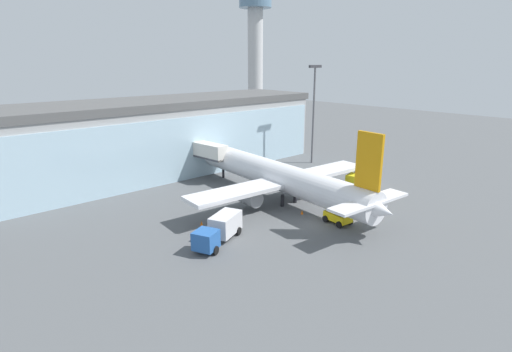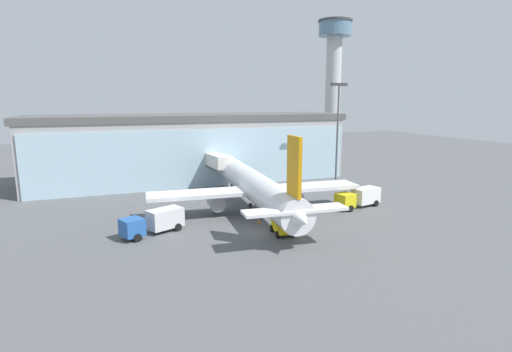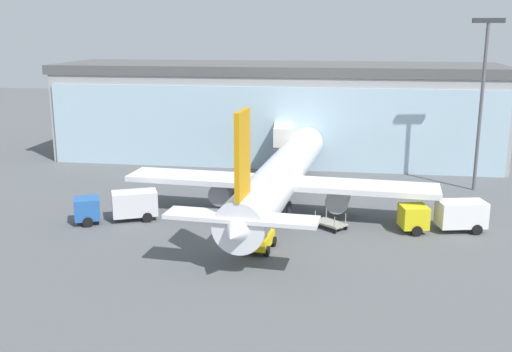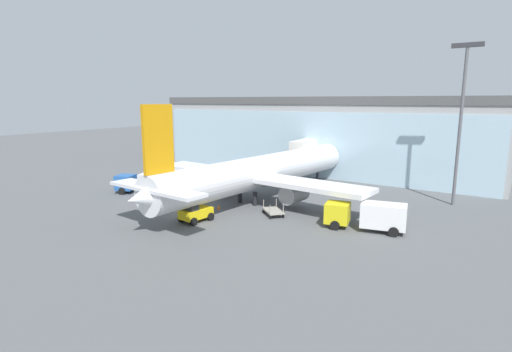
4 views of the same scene
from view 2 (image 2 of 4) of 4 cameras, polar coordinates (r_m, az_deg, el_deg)
ground at (r=47.02m, az=0.51°, el=-8.00°), size 240.00×240.00×0.00m
terminal_building at (r=77.55m, az=-9.13°, el=4.08°), size 58.54×17.03×12.52m
jet_bridge at (r=70.83m, az=-6.42°, el=2.24°), size 3.12×12.51×6.09m
control_tower at (r=126.80m, az=11.02°, el=14.68°), size 10.07×10.07×38.45m
apron_light_mast at (r=72.69m, az=11.59°, el=7.12°), size 3.20×0.40×18.09m
airplane at (r=55.02m, az=-0.22°, el=-1.47°), size 29.29×36.91×11.62m
catering_truck at (r=47.54m, az=-14.25°, el=-6.28°), size 7.58×4.86×2.65m
fuel_truck at (r=59.15m, az=14.53°, el=-2.93°), size 7.59×3.67×2.65m
baggage_cart at (r=53.72m, az=6.35°, el=-5.10°), size 3.16×3.05×1.50m
pushback_tug at (r=46.01m, az=3.83°, el=-7.17°), size 2.53×3.41×2.30m
safety_cone_nose at (r=50.18m, az=0.44°, el=-6.45°), size 0.36×0.36×0.55m
safety_cone_wingtip at (r=52.71m, az=-13.71°, el=-5.92°), size 0.36×0.36×0.55m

